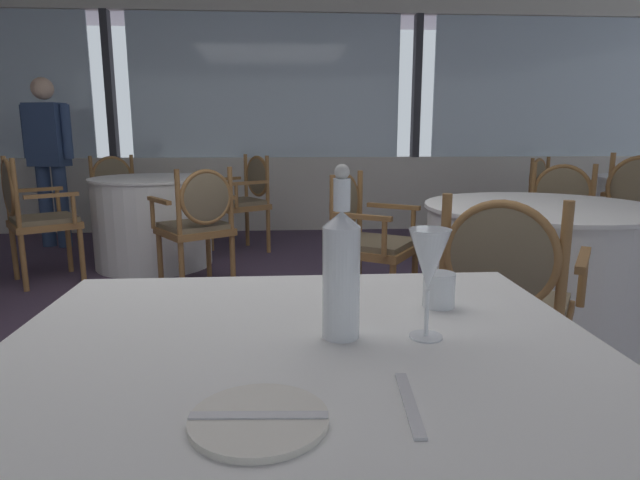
% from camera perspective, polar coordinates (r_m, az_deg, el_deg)
% --- Properties ---
extents(ground_plane, '(14.22, 14.22, 0.00)m').
position_cam_1_polar(ground_plane, '(2.66, -7.60, -14.35)').
color(ground_plane, '#47384C').
extents(window_wall_far, '(10.94, 0.14, 2.68)m').
position_cam_1_polar(window_wall_far, '(6.31, -5.63, 10.75)').
color(window_wall_far, silver).
rests_on(window_wall_far, ground_plane).
extents(side_plate, '(0.19, 0.19, 0.01)m').
position_cam_1_polar(side_plate, '(0.78, -6.50, -18.38)').
color(side_plate, silver).
rests_on(side_plate, foreground_table).
extents(butter_knife, '(0.19, 0.03, 0.00)m').
position_cam_1_polar(butter_knife, '(0.78, -6.51, -18.04)').
color(butter_knife, silver).
rests_on(butter_knife, foreground_table).
extents(dinner_fork, '(0.03, 0.19, 0.00)m').
position_cam_1_polar(dinner_fork, '(0.83, 9.46, -16.70)').
color(dinner_fork, silver).
rests_on(dinner_fork, foreground_table).
extents(water_bottle, '(0.07, 0.07, 0.33)m').
position_cam_1_polar(water_bottle, '(1.02, 2.27, -3.20)').
color(water_bottle, white).
rests_on(water_bottle, foreground_table).
extents(wine_glass, '(0.08, 0.08, 0.21)m').
position_cam_1_polar(wine_glass, '(1.03, 11.47, -2.31)').
color(wine_glass, white).
rests_on(wine_glass, foreground_table).
extents(water_tumbler, '(0.07, 0.07, 0.08)m').
position_cam_1_polar(water_tumbler, '(1.25, 12.50, -5.17)').
color(water_tumbler, white).
rests_on(water_tumbler, foreground_table).
extents(background_table_0, '(1.01, 1.01, 0.76)m').
position_cam_1_polar(background_table_0, '(4.86, -17.30, 1.88)').
color(background_table_0, white).
rests_on(background_table_0, ground_plane).
extents(dining_chair_0_0, '(0.66, 0.64, 0.90)m').
position_cam_1_polar(dining_chair_0_0, '(3.99, -12.73, 2.24)').
color(dining_chair_0_0, olive).
rests_on(dining_chair_0_0, ground_plane).
extents(dining_chair_0_1, '(0.64, 0.66, 0.92)m').
position_cam_1_polar(dining_chair_0_1, '(5.23, -7.84, 4.78)').
color(dining_chair_0_1, olive).
rests_on(dining_chair_0_1, ground_plane).
extents(dining_chair_0_2, '(0.66, 0.64, 0.91)m').
position_cam_1_polar(dining_chair_0_2, '(5.71, -20.69, 4.62)').
color(dining_chair_0_2, olive).
rests_on(dining_chair_0_2, ground_plane).
extents(dining_chair_0_3, '(0.64, 0.66, 0.97)m').
position_cam_1_polar(dining_chair_0_3, '(4.60, -28.37, 2.83)').
color(dining_chair_0_3, olive).
rests_on(dining_chair_0_3, ground_plane).
extents(background_table_2, '(1.25, 1.25, 0.76)m').
position_cam_1_polar(background_table_2, '(3.18, 22.04, -3.37)').
color(background_table_2, white).
rests_on(background_table_2, ground_plane).
extents(dining_chair_2_1, '(0.65, 0.64, 0.93)m').
position_cam_1_polar(dining_chair_2_1, '(4.18, 23.96, 2.17)').
color(dining_chair_2_1, olive).
rests_on(dining_chair_2_1, ground_plane).
extents(dining_chair_2_2, '(0.64, 0.65, 0.89)m').
position_cam_1_polar(dining_chair_2_2, '(3.42, 4.62, 0.87)').
color(dining_chair_2_2, olive).
rests_on(dining_chair_2_2, ground_plane).
extents(dining_chair_2_3, '(0.65, 0.64, 0.93)m').
position_cam_1_polar(dining_chair_2_3, '(2.14, 18.95, -5.42)').
color(dining_chair_2_3, olive).
rests_on(dining_chair_2_3, ground_plane).
extents(dining_chair_3_0, '(0.66, 0.66, 0.90)m').
position_cam_1_polar(dining_chair_3_0, '(5.73, 23.23, 4.35)').
color(dining_chair_3_0, olive).
rests_on(dining_chair_3_0, ground_plane).
extents(diner_person_0, '(0.52, 0.29, 1.65)m').
position_cam_1_polar(diner_person_0, '(5.97, -26.83, 8.28)').
color(diner_person_0, '#334770').
rests_on(diner_person_0, ground_plane).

